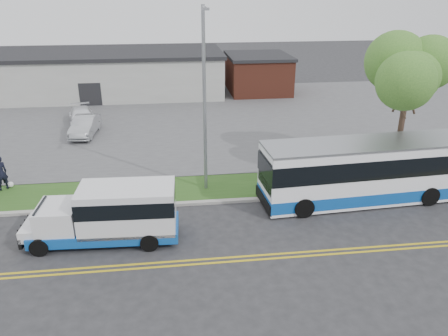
{
  "coord_description": "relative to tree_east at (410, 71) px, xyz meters",
  "views": [
    {
      "loc": [
        1.25,
        -18.93,
        10.39
      ],
      "look_at": [
        3.89,
        1.93,
        1.6
      ],
      "focal_mm": 35.0,
      "sensor_mm": 36.0,
      "label": 1
    }
  ],
  "objects": [
    {
      "name": "shuttle_bus",
      "position": [
        -15.43,
        -4.83,
        -4.85
      ],
      "size": [
        6.72,
        2.48,
        2.54
      ],
      "rotation": [
        0.0,
        0.0,
        -0.04
      ],
      "color": "#0E499E",
      "rests_on": "ground"
    },
    {
      "name": "ground",
      "position": [
        -14.0,
        -3.0,
        -6.2
      ],
      "size": [
        140.0,
        140.0,
        0.0
      ],
      "primitive_type": "plane",
      "color": "#28282B",
      "rests_on": "ground"
    },
    {
      "name": "parking_lot",
      "position": [
        -14.0,
        14.0,
        -6.15
      ],
      "size": [
        80.0,
        25.0,
        0.1
      ],
      "primitive_type": "cube",
      "color": "#4C4C4F",
      "rests_on": "ground"
    },
    {
      "name": "brick_wing",
      "position": [
        -3.5,
        23.0,
        -4.24
      ],
      "size": [
        6.3,
        7.3,
        3.9
      ],
      "color": "brown",
      "rests_on": "ground"
    },
    {
      "name": "parked_car_a",
      "position": [
        -19.09,
        10.16,
        -5.39
      ],
      "size": [
        1.84,
        4.43,
        1.43
      ],
      "primitive_type": "imported",
      "rotation": [
        0.0,
        0.0,
        -0.08
      ],
      "color": "#A1A4A8",
      "rests_on": "parking_lot"
    },
    {
      "name": "tree_east",
      "position": [
        0.0,
        0.0,
        0.0
      ],
      "size": [
        5.2,
        5.2,
        8.33
      ],
      "color": "#36261D",
      "rests_on": "verge"
    },
    {
      "name": "lane_line_north",
      "position": [
        -14.0,
        -6.85,
        -6.2
      ],
      "size": [
        70.0,
        0.12,
        0.01
      ],
      "primitive_type": "cube",
      "color": "gold",
      "rests_on": "ground"
    },
    {
      "name": "verge",
      "position": [
        -14.0,
        -0.1,
        -6.15
      ],
      "size": [
        80.0,
        3.3,
        0.1
      ],
      "primitive_type": "cube",
      "color": "#284E1A",
      "rests_on": "ground"
    },
    {
      "name": "parked_car_b",
      "position": [
        -19.81,
        12.98,
        -5.45
      ],
      "size": [
        2.76,
        4.8,
        1.31
      ],
      "primitive_type": "imported",
      "rotation": [
        0.0,
        0.0,
        0.22
      ],
      "color": "white",
      "rests_on": "parking_lot"
    },
    {
      "name": "streetlight_near",
      "position": [
        -11.0,
        -0.27,
        -0.97
      ],
      "size": [
        0.35,
        1.53,
        9.5
      ],
      "color": "gray",
      "rests_on": "verge"
    },
    {
      "name": "grocery_bag_right",
      "position": [
        -21.71,
        1.25,
        -5.94
      ],
      "size": [
        0.32,
        0.32,
        0.32
      ],
      "primitive_type": "sphere",
      "color": "white",
      "rests_on": "verge"
    },
    {
      "name": "curb",
      "position": [
        -14.0,
        -1.9,
        -6.13
      ],
      "size": [
        80.0,
        0.3,
        0.15
      ],
      "primitive_type": "cube",
      "color": "#9E9B93",
      "rests_on": "ground"
    },
    {
      "name": "lane_line_south",
      "position": [
        -14.0,
        -7.15,
        -6.2
      ],
      "size": [
        70.0,
        0.12,
        0.01
      ],
      "primitive_type": "cube",
      "color": "gold",
      "rests_on": "ground"
    },
    {
      "name": "pedestrian",
      "position": [
        -22.01,
        1.0,
        -5.13
      ],
      "size": [
        0.85,
        0.81,
        1.96
      ],
      "primitive_type": "imported",
      "rotation": [
        0.0,
        0.0,
        3.81
      ],
      "color": "black",
      "rests_on": "verge"
    },
    {
      "name": "commercial_building",
      "position": [
        -20.0,
        24.0,
        -4.02
      ],
      "size": [
        25.4,
        10.4,
        4.35
      ],
      "color": "#9E9E99",
      "rests_on": "ground"
    },
    {
      "name": "transit_bus",
      "position": [
        -2.63,
        -2.4,
        -4.59
      ],
      "size": [
        11.64,
        3.36,
        3.19
      ],
      "rotation": [
        0.0,
        0.0,
        0.06
      ],
      "color": "white",
      "rests_on": "ground"
    }
  ]
}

